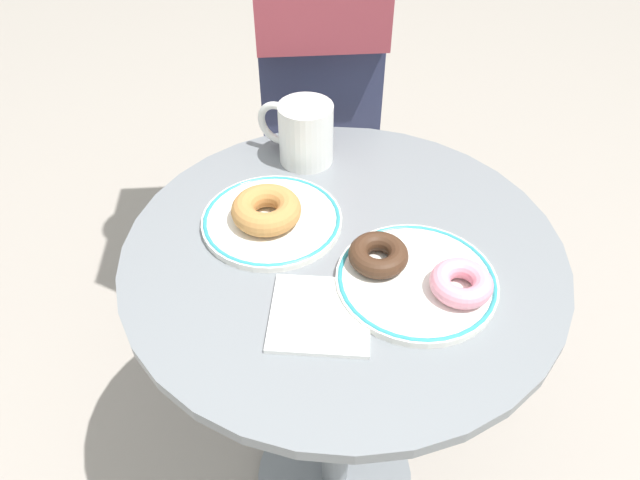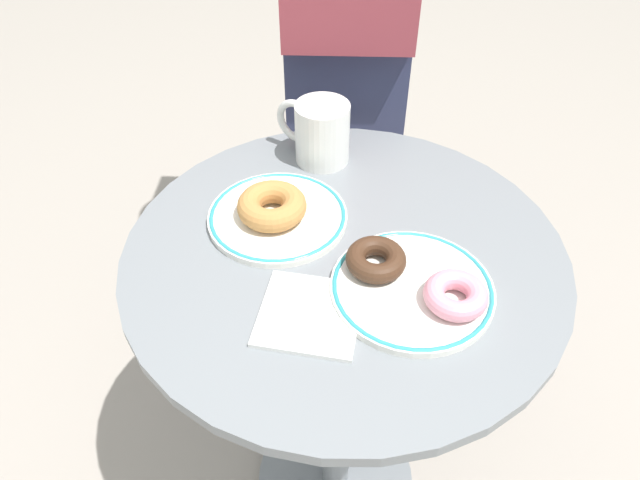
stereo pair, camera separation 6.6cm
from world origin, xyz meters
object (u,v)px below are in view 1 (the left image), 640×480
(donut_old_fashioned, at_px, (266,211))
(paper_napkin, at_px, (320,314))
(donut_chocolate, at_px, (378,255))
(person_figure, at_px, (314,30))
(plate_left, at_px, (272,220))
(donut_pink_frosted, at_px, (461,283))
(cafe_table, at_px, (339,350))
(plate_right, at_px, (416,280))
(coffee_mug, at_px, (304,133))

(donut_old_fashioned, height_order, paper_napkin, donut_old_fashioned)
(donut_chocolate, height_order, person_figure, person_figure)
(donut_old_fashioned, bearing_deg, paper_napkin, -43.31)
(plate_left, distance_m, donut_chocolate, 0.17)
(donut_pink_frosted, xyz_separation_m, paper_napkin, (-0.15, -0.09, -0.02))
(cafe_table, height_order, donut_pink_frosted, donut_pink_frosted)
(plate_right, xyz_separation_m, donut_old_fashioned, (-0.23, 0.03, 0.02))
(donut_old_fashioned, distance_m, coffee_mug, 0.18)
(cafe_table, xyz_separation_m, plate_right, (0.11, -0.03, 0.25))
(donut_pink_frosted, bearing_deg, paper_napkin, -147.86)
(donut_old_fashioned, bearing_deg, donut_pink_frosted, -6.23)
(coffee_mug, bearing_deg, donut_chocolate, -46.07)
(plate_left, distance_m, plate_right, 0.23)
(donut_chocolate, bearing_deg, donut_pink_frosted, -4.99)
(cafe_table, xyz_separation_m, donut_chocolate, (0.06, -0.02, 0.27))
(plate_left, xyz_separation_m, donut_chocolate, (0.17, -0.03, 0.02))
(plate_right, height_order, paper_napkin, plate_right)
(cafe_table, relative_size, donut_chocolate, 9.10)
(plate_right, bearing_deg, plate_left, 170.32)
(cafe_table, height_order, donut_old_fashioned, donut_old_fashioned)
(plate_left, distance_m, person_figure, 0.51)
(donut_chocolate, bearing_deg, donut_old_fashioned, 172.97)
(cafe_table, bearing_deg, coffee_mug, 127.45)
(plate_left, height_order, donut_old_fashioned, donut_old_fashioned)
(paper_napkin, bearing_deg, plate_right, 45.47)
(cafe_table, relative_size, donut_pink_frosted, 9.10)
(paper_napkin, bearing_deg, person_figure, 112.85)
(coffee_mug, bearing_deg, paper_napkin, -63.64)
(donut_old_fashioned, xyz_separation_m, coffee_mug, (-0.02, 0.17, 0.02))
(donut_pink_frosted, height_order, coffee_mug, coffee_mug)
(donut_pink_frosted, relative_size, coffee_mug, 0.60)
(donut_pink_frosted, distance_m, person_figure, 0.67)
(plate_left, xyz_separation_m, paper_napkin, (0.13, -0.14, -0.00))
(coffee_mug, xyz_separation_m, person_figure, (-0.11, 0.32, 0.02))
(plate_right, xyz_separation_m, donut_pink_frosted, (0.06, -0.00, 0.02))
(donut_pink_frosted, bearing_deg, donut_old_fashioned, 173.77)
(donut_old_fashioned, height_order, person_figure, person_figure)
(donut_pink_frosted, bearing_deg, donut_chocolate, 175.01)
(cafe_table, bearing_deg, donut_chocolate, -22.76)
(donut_old_fashioned, height_order, donut_chocolate, donut_old_fashioned)
(plate_left, bearing_deg, plate_right, -9.68)
(plate_right, distance_m, person_figure, 0.64)
(plate_left, distance_m, donut_pink_frosted, 0.28)
(donut_pink_frosted, xyz_separation_m, donut_chocolate, (-0.11, 0.01, 0.00))
(paper_napkin, distance_m, person_figure, 0.68)
(paper_napkin, bearing_deg, coffee_mug, 116.36)
(cafe_table, xyz_separation_m, coffee_mug, (-0.13, 0.17, 0.29))
(cafe_table, distance_m, person_figure, 0.63)
(plate_left, xyz_separation_m, plate_right, (0.22, -0.04, 0.00))
(plate_right, relative_size, donut_pink_frosted, 2.65)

